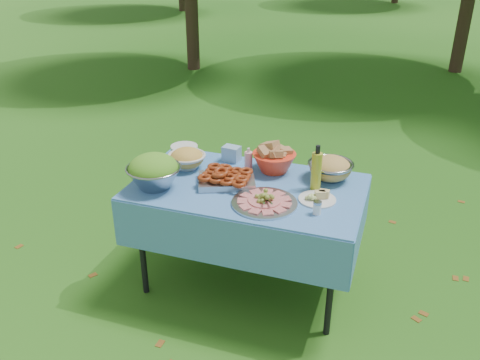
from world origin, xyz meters
name	(u,v)px	position (x,y,z in m)	size (l,w,h in m)	color
ground	(247,282)	(0.00, 0.00, 0.00)	(80.00, 80.00, 0.00)	#0E3E0B
picnic_table	(247,236)	(0.00, 0.00, 0.38)	(1.46, 0.86, 0.76)	#84C7FF
salad_bowl	(154,171)	(-0.55, -0.21, 0.87)	(0.34, 0.34, 0.22)	#95979E
pasta_bowl_white	(187,158)	(-0.48, 0.13, 0.83)	(0.25, 0.25, 0.14)	silver
plate_stack	(184,150)	(-0.59, 0.32, 0.80)	(0.20, 0.20, 0.07)	silver
wipes_box	(232,154)	(-0.23, 0.34, 0.81)	(0.12, 0.09, 0.11)	#86ACCF
sanitizer_bottle	(248,159)	(-0.07, 0.24, 0.84)	(0.05, 0.05, 0.15)	#FDA4B5
bread_bowl	(274,157)	(0.10, 0.27, 0.86)	(0.29, 0.29, 0.20)	red
pasta_bowl_steel	(331,168)	(0.48, 0.27, 0.84)	(0.29, 0.29, 0.16)	#95979E
fried_tray	(226,178)	(-0.14, -0.01, 0.80)	(0.36, 0.25, 0.08)	#B2B2B7
charcuterie_platter	(265,197)	(0.17, -0.19, 0.81)	(0.40, 0.40, 0.09)	#B4B7BD
oil_bottle	(317,168)	(0.42, 0.10, 0.91)	(0.06, 0.06, 0.29)	#A5AD22
cheese_plate	(317,196)	(0.46, -0.05, 0.79)	(0.23, 0.23, 0.06)	silver
shaker	(317,208)	(0.49, -0.21, 0.80)	(0.05, 0.05, 0.08)	white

